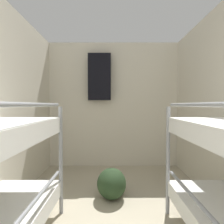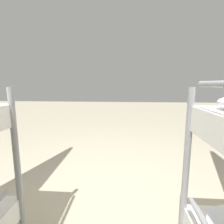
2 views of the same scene
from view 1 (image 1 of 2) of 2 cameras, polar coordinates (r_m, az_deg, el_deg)
The scene contains 3 objects.
wall_back at distance 4.04m, azimuth 0.18°, elevation 2.09°, with size 2.69×0.06×2.48m.
duffel_bag at distance 2.81m, azimuth -0.32°, elevation -19.69°, with size 0.39×0.51×0.39m.
hanging_coat at distance 3.94m, azimuth -3.80°, elevation 9.97°, with size 0.44×0.12×0.90m.
Camera 1 is at (-0.03, 0.24, 1.23)m, focal length 32.00 mm.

